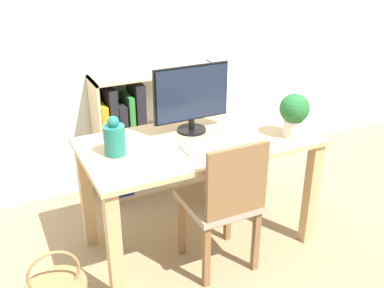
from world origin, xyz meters
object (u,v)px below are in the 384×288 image
at_px(potted_plant, 294,113).
at_px(chair, 224,200).
at_px(monitor, 191,96).
at_px(keyboard, 211,145).
at_px(bookshelf, 136,134).
at_px(vase, 114,138).

height_order(potted_plant, chair, potted_plant).
relative_size(monitor, potted_plant, 1.81).
bearing_deg(chair, monitor, 80.19).
bearing_deg(keyboard, monitor, 89.86).
bearing_deg(chair, keyboard, 80.68).
height_order(keyboard, chair, chair).
distance_m(potted_plant, bookshelf, 1.27).
relative_size(keyboard, chair, 0.39).
height_order(potted_plant, bookshelf, potted_plant).
xyz_separation_m(keyboard, chair, (0.00, -0.17, -0.27)).
distance_m(monitor, vase, 0.54).
bearing_deg(potted_plant, bookshelf, 121.98).
distance_m(vase, chair, 0.70).
bearing_deg(keyboard, potted_plant, -9.53).
xyz_separation_m(keyboard, potted_plant, (0.50, -0.08, 0.14)).
height_order(keyboard, bookshelf, bookshelf).
bearing_deg(keyboard, chair, -89.33).
bearing_deg(potted_plant, keyboard, 170.47).
bearing_deg(bookshelf, vase, -115.75).
height_order(monitor, bookshelf, monitor).
bearing_deg(monitor, bookshelf, 101.17).
relative_size(vase, bookshelf, 0.23).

